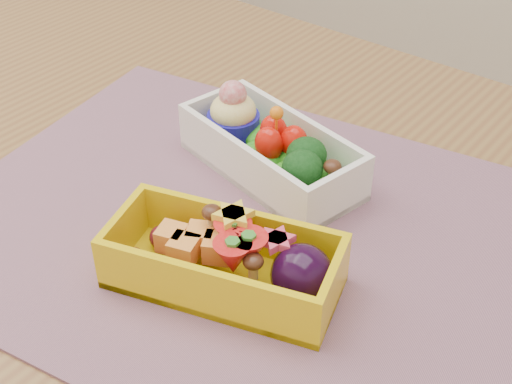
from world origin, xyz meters
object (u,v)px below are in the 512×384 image
Objects in this scene: placemat at (245,228)px; bento_white at (270,150)px; bento_yellow at (228,261)px; table at (187,304)px.

bento_white is (-0.03, 0.08, 0.03)m from placemat.
bento_white is 1.00× the size of bento_yellow.
bento_white is at bearing 112.68° from placemat.
table is 2.40× the size of placemat.
table is 0.11m from placemat.
bento_white reaches higher than placemat.
placemat is at bearing 101.21° from bento_yellow.
placemat reaches higher than table.
bento_white reaches higher than bento_yellow.
bento_yellow reaches higher than table.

